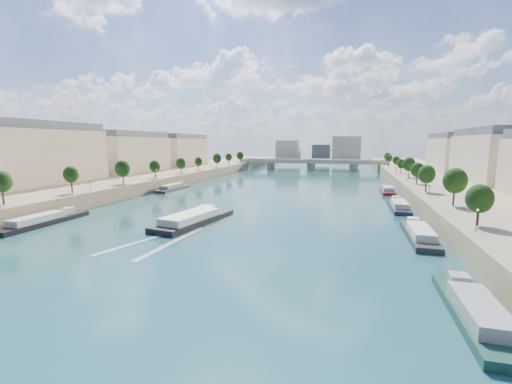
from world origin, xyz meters
The scene contains 16 objects.
ground centered at (0.00, 100.00, 0.00)m, with size 700.00×700.00×0.00m, color #0B2E32.
quay_left centered at (-72.00, 100.00, 2.50)m, with size 44.00×520.00×5.00m, color #9E8460.
quay_right centered at (72.00, 100.00, 2.50)m, with size 44.00×520.00×5.00m, color #9E8460.
pave_left centered at (-57.00, 100.00, 5.05)m, with size 14.00×520.00×0.10m, color gray.
pave_right centered at (57.00, 100.00, 5.05)m, with size 14.00×520.00×0.10m, color gray.
trees_left centered at (-55.00, 102.00, 10.48)m, with size 4.80×268.80×8.26m.
trees_right centered at (55.00, 110.00, 10.48)m, with size 4.80×268.80×8.26m.
lamps_left centered at (-52.50, 90.00, 7.78)m, with size 0.36×200.36×4.28m.
lamps_right centered at (52.50, 105.00, 7.78)m, with size 0.36×200.36×4.28m.
buildings_left centered at (-85.00, 112.00, 16.45)m, with size 16.00×226.00×23.20m.
skyline centered at (3.19, 319.52, 14.66)m, with size 79.00×42.00×22.00m.
bridge centered at (0.00, 244.73, 5.08)m, with size 112.00×12.00×8.15m.
tour_barge centered at (-8.69, 56.65, 1.04)m, with size 12.46×28.62×3.78m.
wake centered at (-8.69, 40.05, 0.02)m, with size 11.92×26.03×0.04m.
moored_barges_left centered at (-45.50, 36.93, 0.84)m, with size 5.00×154.53×3.60m.
moored_barges_right centered at (45.50, 73.22, 0.84)m, with size 5.00×129.00×3.60m.
Camera 1 is at (30.62, -23.13, 20.97)m, focal length 24.00 mm.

